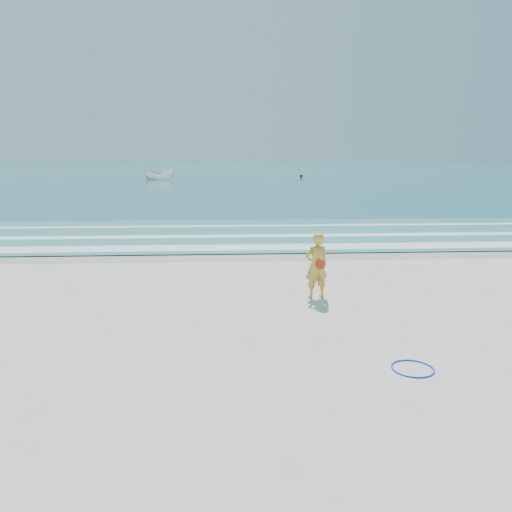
{
  "coord_description": "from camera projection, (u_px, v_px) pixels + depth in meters",
  "views": [
    {
      "loc": [
        -0.24,
        -10.48,
        4.06
      ],
      "look_at": [
        0.58,
        4.0,
        1.0
      ],
      "focal_mm": 35.0,
      "sensor_mm": 36.0,
      "label": 1
    }
  ],
  "objects": [
    {
      "name": "foam_far",
      "position": [
        233.0,
        226.0,
        27.19
      ],
      "size": [
        400.0,
        0.6,
        0.01
      ],
      "primitive_type": "cube",
      "color": "white",
      "rests_on": "shallow"
    },
    {
      "name": "foam_near",
      "position": [
        234.0,
        247.0,
        21.14
      ],
      "size": [
        400.0,
        1.4,
        0.01
      ],
      "primitive_type": "cube",
      "color": "white",
      "rests_on": "shallow"
    },
    {
      "name": "hoop",
      "position": [
        413.0,
        368.0,
        9.46
      ],
      "size": [
        1.05,
        1.05,
        0.03
      ],
      "primitive_type": "torus",
      "rotation": [
        0.0,
        0.0,
        -0.41
      ],
      "color": "#0D29F9",
      "rests_on": "ground"
    },
    {
      "name": "boat",
      "position": [
        160.0,
        174.0,
        70.57
      ],
      "size": [
        4.44,
        1.68,
        1.71
      ],
      "primitive_type": "imported",
      "rotation": [
        0.0,
        0.0,
        1.57
      ],
      "color": "white",
      "rests_on": "ocean"
    },
    {
      "name": "woman",
      "position": [
        316.0,
        266.0,
        13.88
      ],
      "size": [
        0.77,
        0.6,
        1.85
      ],
      "color": "gold",
      "rests_on": "ground"
    },
    {
      "name": "shallow",
      "position": [
        233.0,
        233.0,
        24.75
      ],
      "size": [
        400.0,
        10.0,
        0.01
      ],
      "primitive_type": "cube",
      "color": "#59B7AD",
      "rests_on": "ocean"
    },
    {
      "name": "buoy",
      "position": [
        301.0,
        176.0,
        77.55
      ],
      "size": [
        0.44,
        0.44,
        0.44
      ],
      "primitive_type": "sphere",
      "color": "black",
      "rests_on": "ocean"
    },
    {
      "name": "ground",
      "position": [
        240.0,
        337.0,
        11.09
      ],
      "size": [
        400.0,
        400.0,
        0.0
      ],
      "primitive_type": "plane",
      "color": "silver",
      "rests_on": "ground"
    },
    {
      "name": "ocean",
      "position": [
        229.0,
        169.0,
        113.66
      ],
      "size": [
        400.0,
        190.0,
        0.04
      ],
      "primitive_type": "cube",
      "color": "#19727F",
      "rests_on": "ground"
    },
    {
      "name": "wet_sand",
      "position": [
        235.0,
        255.0,
        19.88
      ],
      "size": [
        400.0,
        2.4,
        0.0
      ],
      "primitive_type": "cube",
      "color": "#B2A893",
      "rests_on": "ground"
    },
    {
      "name": "foam_mid",
      "position": [
        233.0,
        236.0,
        23.97
      ],
      "size": [
        400.0,
        0.9,
        0.01
      ],
      "primitive_type": "cube",
      "color": "white",
      "rests_on": "shallow"
    }
  ]
}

